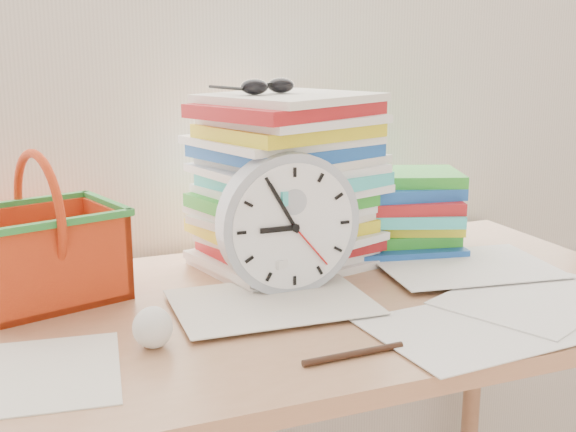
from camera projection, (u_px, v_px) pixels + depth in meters
name	position (u px, v px, depth m)	size (l,w,h in m)	color
desk	(280.00, 341.00, 1.27)	(1.40, 0.70, 0.75)	#A8744E
paper_stack	(287.00, 182.00, 1.41)	(0.34, 0.28, 0.34)	white
clock	(288.00, 223.00, 1.27)	(0.25, 0.25, 0.05)	#A0A7B1
sunglasses	(268.00, 86.00, 1.35)	(0.13, 0.11, 0.03)	black
book_stack	(398.00, 212.00, 1.54)	(0.28, 0.22, 0.17)	white
basket	(40.00, 228.00, 1.23)	(0.26, 0.20, 0.26)	#E54416
crumpled_ball	(152.00, 327.00, 1.06)	(0.06, 0.06, 0.06)	white
pen	(354.00, 354.00, 1.03)	(0.01, 0.01, 0.16)	black
scattered_papers	(280.00, 298.00, 1.25)	(1.26, 0.42, 0.02)	white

